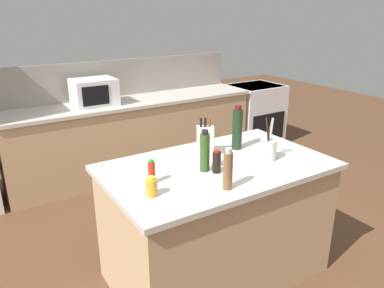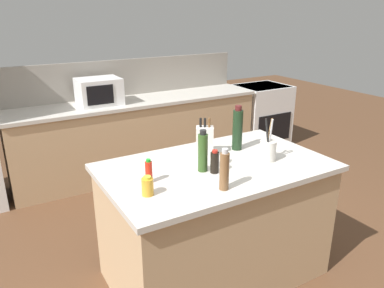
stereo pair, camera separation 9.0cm
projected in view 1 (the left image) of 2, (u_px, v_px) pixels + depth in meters
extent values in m
plane|color=brown|center=(215.00, 272.00, 3.02)|extent=(14.00, 14.00, 0.00)
cube|color=tan|center=(135.00, 138.00, 4.77)|extent=(3.12, 0.62, 0.90)
cube|color=beige|center=(133.00, 102.00, 4.61)|extent=(3.16, 0.66, 0.04)
cube|color=gray|center=(122.00, 78.00, 4.77)|extent=(3.12, 0.03, 0.46)
cube|color=tan|center=(216.00, 223.00, 2.86)|extent=(1.57, 0.93, 0.90)
cube|color=beige|center=(218.00, 167.00, 2.70)|extent=(1.63, 0.99, 0.04)
cube|color=white|center=(254.00, 115.00, 5.76)|extent=(0.76, 0.64, 0.92)
cube|color=black|center=(268.00, 127.00, 5.54)|extent=(0.61, 0.01, 0.41)
cube|color=black|center=(256.00, 86.00, 5.61)|extent=(0.68, 0.58, 0.02)
cube|color=white|center=(94.00, 92.00, 4.31)|extent=(0.48, 0.38, 0.31)
cube|color=black|center=(96.00, 96.00, 4.13)|extent=(0.30, 0.01, 0.21)
cube|color=beige|center=(205.00, 141.00, 2.85)|extent=(0.16, 0.15, 0.22)
cylinder|color=black|center=(201.00, 123.00, 2.80)|extent=(0.02, 0.02, 0.07)
cylinder|color=black|center=(205.00, 123.00, 2.80)|extent=(0.02, 0.02, 0.07)
cylinder|color=brown|center=(210.00, 123.00, 2.80)|extent=(0.02, 0.02, 0.07)
cylinder|color=beige|center=(268.00, 150.00, 2.77)|extent=(0.12, 0.12, 0.15)
cylinder|color=olive|center=(270.00, 129.00, 2.73)|extent=(0.01, 0.05, 0.18)
cylinder|color=black|center=(267.00, 130.00, 2.71)|extent=(0.01, 0.05, 0.18)
cylinder|color=#B2B2B7|center=(271.00, 130.00, 2.70)|extent=(0.01, 0.03, 0.18)
cylinder|color=black|center=(217.00, 162.00, 2.55)|extent=(0.06, 0.06, 0.15)
cylinder|color=#B22319|center=(217.00, 151.00, 2.52)|extent=(0.04, 0.04, 0.02)
cylinder|color=brown|center=(228.00, 171.00, 2.30)|extent=(0.06, 0.06, 0.24)
cylinder|color=#B2B2B7|center=(229.00, 151.00, 2.25)|extent=(0.04, 0.04, 0.03)
cylinder|color=black|center=(237.00, 130.00, 2.95)|extent=(0.08, 0.08, 0.32)
cylinder|color=#4C1919|center=(238.00, 108.00, 2.89)|extent=(0.05, 0.05, 0.04)
cylinder|color=#2D4C1E|center=(205.00, 153.00, 2.55)|extent=(0.07, 0.07, 0.26)
cylinder|color=black|center=(205.00, 132.00, 2.50)|extent=(0.04, 0.04, 0.03)
cylinder|color=red|center=(152.00, 173.00, 2.39)|extent=(0.05, 0.05, 0.14)
cylinder|color=green|center=(151.00, 161.00, 2.36)|extent=(0.03, 0.03, 0.02)
cylinder|color=gold|center=(152.00, 187.00, 2.23)|extent=(0.07, 0.07, 0.11)
cylinder|color=gold|center=(151.00, 178.00, 2.21)|extent=(0.05, 0.05, 0.02)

